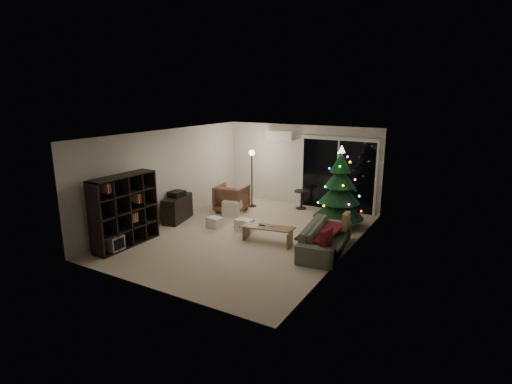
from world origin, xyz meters
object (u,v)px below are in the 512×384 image
Objects in this scene: bookshelf at (118,210)px; christmas_tree at (340,187)px; media_cabinet at (177,208)px; sofa at (325,238)px; coffee_table at (267,234)px; armchair at (232,198)px.

christmas_tree is (3.99, 3.78, 0.24)m from bookshelf.
bookshelf is at bearing -104.45° from media_cabinet.
christmas_tree reaches higher than sofa.
coffee_table is (-1.36, -0.20, -0.11)m from sofa.
christmas_tree is at bearing 176.29° from armchair.
coffee_table is at bearing 41.66° from bookshelf.
christmas_tree is (3.99, 1.78, 0.73)m from media_cabinet.
coffee_table is (2.13, -1.71, -0.21)m from armchair.
sofa is (3.50, -1.51, -0.10)m from armchair.
bookshelf is 1.35× the size of coffee_table.
bookshelf is at bearing 107.38° from sofa.
armchair is (0.80, 1.50, 0.06)m from media_cabinet.
christmas_tree reaches higher than coffee_table.
sofa is 1.97m from christmas_tree.
armchair is 2.74m from coffee_table.
sofa is at bearing 147.91° from armchair.
bookshelf is 3.62m from armchair.
coffee_table is at bearing -18.55° from media_cabinet.
bookshelf is 0.77× the size of christmas_tree.
bookshelf is 3.50m from coffee_table.
christmas_tree is at bearing 53.74° from bookshelf.
christmas_tree is (-0.31, 1.79, 0.77)m from sofa.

